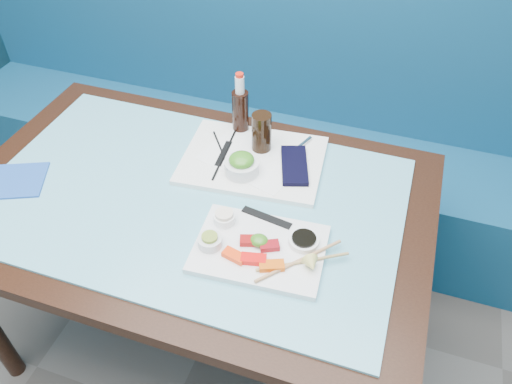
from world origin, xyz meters
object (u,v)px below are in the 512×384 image
(serving_tray, at_px, (253,160))
(cola_glass, at_px, (262,132))
(booth_bench, at_px, (273,137))
(sashimi_plate, at_px, (260,249))
(seaweed_bowl, at_px, (242,167))
(cola_bottle_body, at_px, (240,113))
(dining_table, at_px, (193,218))
(blue_napkin, at_px, (18,181))

(serving_tray, distance_m, cola_glass, 0.09)
(booth_bench, bearing_deg, sashimi_plate, -75.08)
(cola_glass, bearing_deg, booth_bench, 103.00)
(seaweed_bowl, bearing_deg, cola_bottle_body, 110.77)
(seaweed_bowl, bearing_deg, booth_bench, 99.10)
(dining_table, xyz_separation_m, blue_napkin, (-0.52, -0.11, 0.09))
(cola_glass, bearing_deg, blue_napkin, -150.55)
(booth_bench, bearing_deg, blue_napkin, -118.84)
(dining_table, distance_m, serving_tray, 0.26)
(serving_tray, xyz_separation_m, cola_bottle_body, (-0.09, 0.14, 0.07))
(cola_glass, bearing_deg, seaweed_bowl, -98.75)
(dining_table, bearing_deg, seaweed_bowl, 49.26)
(seaweed_bowl, distance_m, cola_bottle_body, 0.23)
(blue_napkin, bearing_deg, sashimi_plate, -1.84)
(sashimi_plate, distance_m, seaweed_bowl, 0.30)
(cola_bottle_body, bearing_deg, dining_table, -95.55)
(cola_glass, relative_size, cola_bottle_body, 0.83)
(sashimi_plate, xyz_separation_m, seaweed_bowl, (-0.15, 0.26, 0.03))
(booth_bench, bearing_deg, cola_bottle_body, -86.16)
(booth_bench, height_order, cola_bottle_body, booth_bench)
(booth_bench, bearing_deg, dining_table, -90.00)
(dining_table, bearing_deg, sashimi_plate, -27.23)
(seaweed_bowl, height_order, blue_napkin, seaweed_bowl)
(booth_bench, bearing_deg, seaweed_bowl, -80.90)
(sashimi_plate, xyz_separation_m, cola_bottle_body, (-0.23, 0.48, 0.07))
(serving_tray, xyz_separation_m, seaweed_bowl, (-0.01, -0.07, 0.03))
(seaweed_bowl, xyz_separation_m, cola_glass, (0.02, 0.13, 0.04))
(blue_napkin, bearing_deg, serving_tray, 26.01)
(sashimi_plate, distance_m, cola_glass, 0.42)
(sashimi_plate, bearing_deg, booth_bench, 100.89)
(cola_glass, height_order, blue_napkin, cola_glass)
(booth_bench, height_order, sashimi_plate, booth_bench)
(sashimi_plate, bearing_deg, cola_glass, 103.64)
(dining_table, relative_size, seaweed_bowl, 13.30)
(serving_tray, height_order, seaweed_bowl, seaweed_bowl)
(booth_bench, distance_m, cola_bottle_body, 0.68)
(sashimi_plate, height_order, cola_bottle_body, cola_bottle_body)
(sashimi_plate, bearing_deg, serving_tray, 107.74)
(blue_napkin, bearing_deg, cola_glass, 29.45)
(dining_table, xyz_separation_m, sashimi_plate, (0.26, -0.13, 0.10))
(dining_table, relative_size, sashimi_plate, 4.14)
(blue_napkin, bearing_deg, seaweed_bowl, 20.69)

